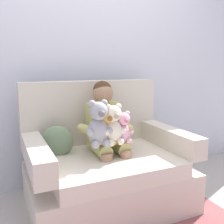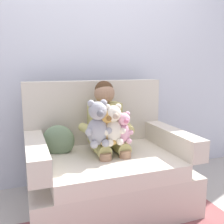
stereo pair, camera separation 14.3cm
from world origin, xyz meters
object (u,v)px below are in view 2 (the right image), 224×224
seated_child (107,126)px  plush_grey (98,125)px  plush_cream (113,126)px  plush_pink (124,128)px  plush_honey (107,127)px  armchair (106,167)px  throw_pillow (58,141)px

seated_child → plush_grey: bearing=-134.5°
plush_grey → plush_cream: size_ratio=1.12×
plush_pink → plush_cream: 0.09m
plush_grey → plush_pink: 0.21m
seated_child → plush_honey: bearing=-116.0°
armchair → seated_child: (0.02, 0.02, 0.35)m
seated_child → plush_cream: (-0.01, -0.16, 0.04)m
armchair → plush_cream: bearing=-86.6°
armchair → plush_honey: (-0.04, -0.13, 0.38)m
plush_pink → plush_honey: (-0.13, 0.01, 0.02)m
plush_cream → plush_honey: size_ratio=1.08×
plush_pink → plush_cream: bearing=-177.3°
seated_child → plush_grey: seated_child is taller
plush_grey → plush_cream: bearing=-19.5°
plush_honey → plush_grey: bearing=178.9°
seated_child → plush_cream: seated_child is taller
plush_grey → plush_honey: bearing=-7.6°
seated_child → throw_pillow: 0.41m
armchair → throw_pillow: size_ratio=4.83×
plush_pink → plush_honey: 0.14m
armchair → plush_grey: size_ratio=3.59×
throw_pillow → plush_pink: bearing=-28.6°
seated_child → throw_pillow: size_ratio=3.17×
plush_grey → armchair: bearing=34.0°
plush_pink → throw_pillow: (-0.47, 0.25, -0.12)m
seated_child → throw_pillow: seated_child is taller
plush_honey → armchair: bearing=62.8°
plush_pink → plush_honey: bearing=174.4°
armchair → plush_cream: 0.41m
plush_pink → plush_honey: size_ratio=0.86×
plush_grey → plush_honey: 0.08m
plush_pink → plush_grey: bearing=179.9°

